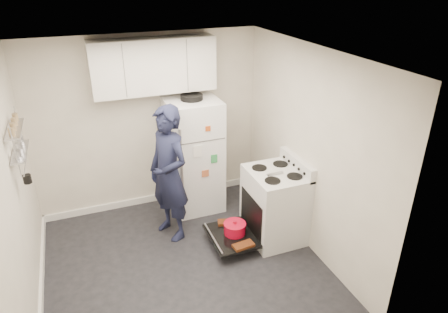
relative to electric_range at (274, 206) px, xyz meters
name	(u,v)px	position (x,y,z in m)	size (l,w,h in m)	color
room	(176,177)	(-1.29, -0.12, 0.74)	(3.21, 3.21, 2.51)	black
electric_range	(274,206)	(0.00, 0.00, 0.00)	(0.66, 0.76, 1.10)	silver
open_oven_door	(233,233)	(-0.56, 0.01, -0.28)	(0.55, 0.70, 0.22)	black
refrigerator	(194,155)	(-0.72, 1.10, 0.36)	(0.72, 0.74, 1.72)	white
upper_cabinets	(154,66)	(-1.16, 1.28, 1.63)	(1.60, 0.33, 0.70)	silver
wall_shelf_rack	(18,141)	(-2.78, 0.34, 1.21)	(0.14, 0.60, 0.61)	#B2B2B7
person	(169,174)	(-1.23, 0.53, 0.43)	(0.65, 0.43, 1.79)	#171B35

